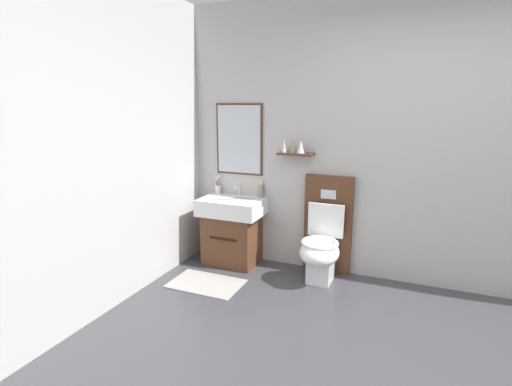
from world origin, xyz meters
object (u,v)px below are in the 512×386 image
(toilet, at_px, (324,241))
(toothbrush_cup, at_px, (218,188))
(soap_dispenser, at_px, (261,191))
(vanity_sink_left, at_px, (232,229))

(toilet, height_order, toothbrush_cup, toilet)
(soap_dispenser, bearing_deg, toothbrush_cup, -178.86)
(vanity_sink_left, bearing_deg, toilet, -0.07)
(vanity_sink_left, relative_size, soap_dispenser, 4.24)
(vanity_sink_left, xyz_separation_m, toilet, (0.99, -0.00, -0.01))
(vanity_sink_left, height_order, soap_dispenser, soap_dispenser)
(vanity_sink_left, height_order, toilet, toilet)
(vanity_sink_left, xyz_separation_m, toothbrush_cup, (-0.25, 0.16, 0.39))
(toothbrush_cup, bearing_deg, vanity_sink_left, -32.53)
(toilet, bearing_deg, toothbrush_cup, 172.62)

